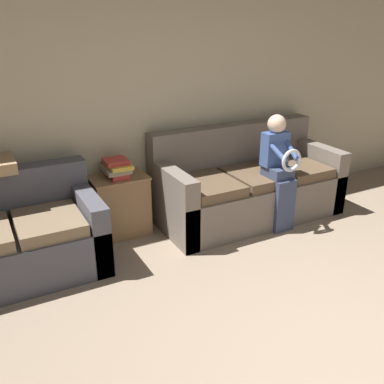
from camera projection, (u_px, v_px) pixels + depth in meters
The scene contains 6 objects.
wall_back at pixel (167, 103), 4.54m from camera, with size 7.53×0.06×2.55m.
couch_main at pixel (247, 186), 4.82m from camera, with size 2.07×0.92×1.00m.
couch_side at pixel (14, 240), 3.72m from camera, with size 1.48×0.87×0.88m.
child_left_seated at pixel (279, 167), 4.43m from camera, with size 0.28×0.38×1.21m.
side_shelf at pixel (120, 205), 4.41m from camera, with size 0.57×0.39×0.63m.
book_stack at pixel (117, 168), 4.26m from camera, with size 0.25×0.32×0.18m.
Camera 1 is at (-1.90, -1.16, 2.12)m, focal length 40.00 mm.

